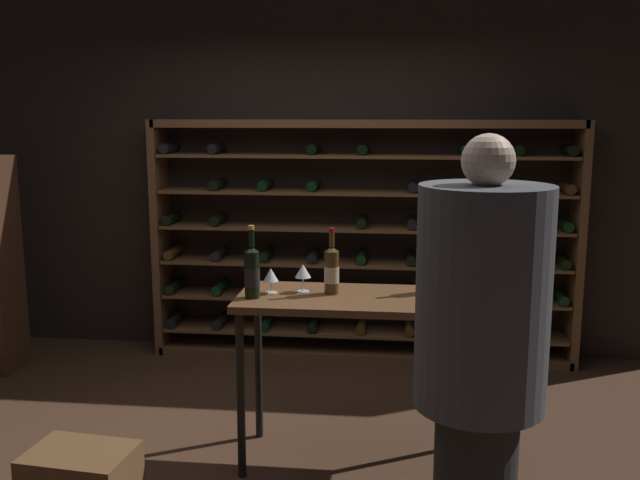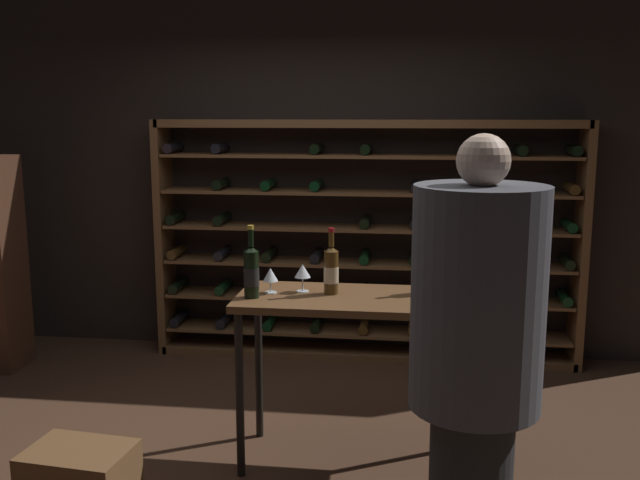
{
  "view_description": "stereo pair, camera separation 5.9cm",
  "coord_description": "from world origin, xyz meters",
  "px_view_note": "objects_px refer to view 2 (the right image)",
  "views": [
    {
      "loc": [
        0.66,
        -3.65,
        1.91
      ],
      "look_at": [
        0.23,
        0.2,
        1.21
      ],
      "focal_mm": 39.54,
      "sensor_mm": 36.0,
      "label": 1
    },
    {
      "loc": [
        0.72,
        -3.65,
        1.91
      ],
      "look_at": [
        0.23,
        0.2,
        1.21
      ],
      "focal_mm": 39.54,
      "sensor_mm": 36.0,
      "label": 2
    }
  ],
  "objects_px": {
    "wine_glass_stemmed_center": "(303,272)",
    "wine_bottle_amber_reserve": "(251,272)",
    "tasting_table": "(357,316)",
    "person_guest_plum_blouse": "(476,352)",
    "wine_glass_stemmed_right": "(270,276)",
    "wine_bottle_gold_foil": "(331,270)",
    "wine_rack": "(365,243)",
    "wine_bottle_black_capsule": "(438,267)"
  },
  "relations": [
    {
      "from": "wine_glass_stemmed_center",
      "to": "wine_bottle_amber_reserve",
      "type": "bearing_deg",
      "value": -148.3
    },
    {
      "from": "tasting_table",
      "to": "person_guest_plum_blouse",
      "type": "height_order",
      "value": "person_guest_plum_blouse"
    },
    {
      "from": "tasting_table",
      "to": "wine_glass_stemmed_right",
      "type": "relative_size",
      "value": 9.33
    },
    {
      "from": "wine_bottle_gold_foil",
      "to": "wine_glass_stemmed_center",
      "type": "bearing_deg",
      "value": 172.45
    },
    {
      "from": "wine_rack",
      "to": "wine_bottle_gold_foil",
      "type": "xyz_separation_m",
      "value": [
        -0.08,
        -1.68,
        0.16
      ]
    },
    {
      "from": "person_guest_plum_blouse",
      "to": "wine_glass_stemmed_center",
      "type": "distance_m",
      "value": 1.36
    },
    {
      "from": "wine_glass_stemmed_center",
      "to": "wine_bottle_gold_foil",
      "type": "bearing_deg",
      "value": -7.55
    },
    {
      "from": "wine_rack",
      "to": "wine_bottle_gold_foil",
      "type": "bearing_deg",
      "value": -92.64
    },
    {
      "from": "tasting_table",
      "to": "wine_rack",
      "type": "bearing_deg",
      "value": 92.24
    },
    {
      "from": "tasting_table",
      "to": "wine_glass_stemmed_center",
      "type": "distance_m",
      "value": 0.38
    },
    {
      "from": "wine_glass_stemmed_right",
      "to": "wine_glass_stemmed_center",
      "type": "xyz_separation_m",
      "value": [
        0.17,
        0.05,
        0.02
      ]
    },
    {
      "from": "wine_rack",
      "to": "wine_bottle_amber_reserve",
      "type": "height_order",
      "value": "wine_rack"
    },
    {
      "from": "wine_bottle_black_capsule",
      "to": "wine_glass_stemmed_right",
      "type": "height_order",
      "value": "wine_bottle_black_capsule"
    },
    {
      "from": "wine_bottle_black_capsule",
      "to": "wine_glass_stemmed_center",
      "type": "distance_m",
      "value": 0.74
    },
    {
      "from": "wine_bottle_gold_foil",
      "to": "person_guest_plum_blouse",
      "type": "bearing_deg",
      "value": -57.29
    },
    {
      "from": "person_guest_plum_blouse",
      "to": "wine_glass_stemmed_right",
      "type": "relative_size",
      "value": 13.31
    },
    {
      "from": "wine_rack",
      "to": "person_guest_plum_blouse",
      "type": "bearing_deg",
      "value": -77.63
    },
    {
      "from": "person_guest_plum_blouse",
      "to": "wine_bottle_gold_foil",
      "type": "xyz_separation_m",
      "value": [
        -0.68,
        1.05,
        0.07
      ]
    },
    {
      "from": "person_guest_plum_blouse",
      "to": "tasting_table",
      "type": "bearing_deg",
      "value": -119.89
    },
    {
      "from": "wine_bottle_gold_foil",
      "to": "wine_glass_stemmed_center",
      "type": "distance_m",
      "value": 0.16
    },
    {
      "from": "wine_bottle_black_capsule",
      "to": "wine_glass_stemmed_right",
      "type": "relative_size",
      "value": 2.72
    },
    {
      "from": "wine_rack",
      "to": "wine_glass_stemmed_right",
      "type": "distance_m",
      "value": 1.75
    },
    {
      "from": "wine_rack",
      "to": "wine_glass_stemmed_center",
      "type": "xyz_separation_m",
      "value": [
        -0.24,
        -1.66,
        0.14
      ]
    },
    {
      "from": "wine_bottle_amber_reserve",
      "to": "wine_glass_stemmed_center",
      "type": "bearing_deg",
      "value": 31.7
    },
    {
      "from": "wine_bottle_black_capsule",
      "to": "wine_glass_stemmed_center",
      "type": "bearing_deg",
      "value": -173.52
    },
    {
      "from": "wine_glass_stemmed_right",
      "to": "wine_bottle_gold_foil",
      "type": "bearing_deg",
      "value": 4.23
    },
    {
      "from": "wine_rack",
      "to": "wine_glass_stemmed_right",
      "type": "bearing_deg",
      "value": -103.44
    },
    {
      "from": "wine_rack",
      "to": "wine_glass_stemmed_right",
      "type": "height_order",
      "value": "wine_rack"
    },
    {
      "from": "wine_bottle_gold_foil",
      "to": "wine_glass_stemmed_center",
      "type": "height_order",
      "value": "wine_bottle_gold_foil"
    },
    {
      "from": "wine_bottle_gold_foil",
      "to": "wine_glass_stemmed_right",
      "type": "height_order",
      "value": "wine_bottle_gold_foil"
    },
    {
      "from": "wine_bottle_gold_foil",
      "to": "wine_glass_stemmed_right",
      "type": "relative_size",
      "value": 2.62
    },
    {
      "from": "wine_bottle_black_capsule",
      "to": "wine_bottle_amber_reserve",
      "type": "relative_size",
      "value": 0.97
    },
    {
      "from": "wine_rack",
      "to": "wine_glass_stemmed_center",
      "type": "height_order",
      "value": "wine_rack"
    },
    {
      "from": "wine_bottle_black_capsule",
      "to": "wine_bottle_gold_foil",
      "type": "distance_m",
      "value": 0.58
    },
    {
      "from": "tasting_table",
      "to": "wine_bottle_amber_reserve",
      "type": "relative_size",
      "value": 3.32
    },
    {
      "from": "person_guest_plum_blouse",
      "to": "wine_bottle_black_capsule",
      "type": "relative_size",
      "value": 4.89
    },
    {
      "from": "wine_bottle_gold_foil",
      "to": "tasting_table",
      "type": "bearing_deg",
      "value": -16.33
    },
    {
      "from": "wine_bottle_amber_reserve",
      "to": "person_guest_plum_blouse",
      "type": "bearing_deg",
      "value": -40.25
    },
    {
      "from": "wine_bottle_amber_reserve",
      "to": "wine_glass_stemmed_center",
      "type": "relative_size",
      "value": 2.52
    },
    {
      "from": "tasting_table",
      "to": "person_guest_plum_blouse",
      "type": "bearing_deg",
      "value": -62.26
    },
    {
      "from": "person_guest_plum_blouse",
      "to": "wine_glass_stemmed_center",
      "type": "relative_size",
      "value": 11.94
    },
    {
      "from": "wine_rack",
      "to": "wine_bottle_black_capsule",
      "type": "distance_m",
      "value": 1.66
    }
  ]
}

